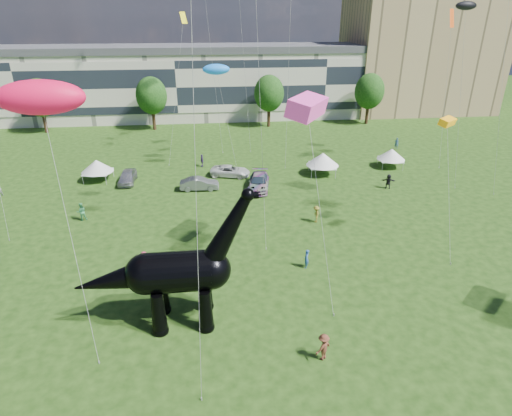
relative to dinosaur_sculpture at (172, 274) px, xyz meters
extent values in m
plane|color=#16330C|center=(5.38, -1.54, -3.65)|extent=(220.00, 220.00, 0.00)
cube|color=beige|center=(-2.62, 60.46, 2.35)|extent=(78.00, 11.00, 12.00)
cube|color=tan|center=(45.38, 63.46, 7.35)|extent=(28.00, 18.00, 22.00)
cylinder|color=#382314|center=(-24.62, 51.46, -2.05)|extent=(0.56, 0.56, 3.20)
ellipsoid|color=#14380F|center=(-24.62, 51.46, 2.67)|extent=(5.20, 5.20, 6.24)
cylinder|color=#382314|center=(-6.62, 51.46, -2.05)|extent=(0.56, 0.56, 3.20)
ellipsoid|color=#14380F|center=(-6.62, 51.46, 2.67)|extent=(5.20, 5.20, 6.24)
cylinder|color=#382314|center=(13.38, 51.46, -2.05)|extent=(0.56, 0.56, 3.20)
ellipsoid|color=#14380F|center=(13.38, 51.46, 2.67)|extent=(5.20, 5.20, 6.24)
cylinder|color=#382314|center=(31.38, 51.46, -2.05)|extent=(0.56, 0.56, 3.20)
ellipsoid|color=#14380F|center=(31.38, 51.46, 2.67)|extent=(5.20, 5.20, 6.24)
cone|color=black|center=(-0.94, -1.08, -2.18)|extent=(1.02, 1.02, 2.94)
sphere|color=black|center=(-0.94, -1.08, -3.48)|extent=(1.08, 1.08, 1.08)
cone|color=black|center=(-0.95, 1.08, -2.18)|extent=(1.02, 1.02, 2.94)
sphere|color=black|center=(-0.95, 1.08, -3.48)|extent=(1.08, 1.08, 1.08)
cone|color=black|center=(1.99, -1.07, -2.18)|extent=(1.02, 1.02, 2.94)
sphere|color=black|center=(1.99, -1.07, -3.48)|extent=(1.08, 1.08, 1.08)
cone|color=black|center=(1.99, 1.08, -2.18)|extent=(1.02, 1.02, 2.94)
sphere|color=black|center=(1.99, 1.08, -3.48)|extent=(1.08, 1.08, 1.08)
cylinder|color=black|center=(0.42, 0.00, 0.17)|extent=(4.12, 2.65, 2.64)
sphere|color=black|center=(-1.63, 0.00, 0.17)|extent=(2.64, 2.64, 2.64)
sphere|color=black|center=(2.48, 0.01, 0.17)|extent=(2.55, 2.55, 2.55)
cone|color=black|center=(3.68, 0.01, 3.00)|extent=(3.69, 1.48, 5.18)
sphere|color=black|center=(4.87, 0.01, 5.25)|extent=(0.82, 0.82, 0.82)
cylinder|color=black|center=(5.16, 0.01, 5.20)|extent=(0.69, 0.43, 0.43)
cone|color=black|center=(-3.65, -0.01, -0.16)|extent=(5.18, 2.07, 2.88)
imported|color=#A9A9AD|center=(-7.21, 26.04, -2.89)|extent=(1.89, 4.52, 1.53)
imported|color=slate|center=(1.37, 22.91, -2.92)|extent=(4.48, 1.67, 1.46)
imported|color=silver|center=(5.14, 26.96, -2.97)|extent=(5.31, 3.43, 1.36)
imported|color=#595960|center=(8.19, 22.48, -2.84)|extent=(3.20, 5.92, 1.63)
cube|color=silver|center=(16.68, 26.37, -2.49)|extent=(3.55, 3.55, 0.13)
cone|color=silver|center=(16.68, 26.37, -1.64)|extent=(4.50, 4.50, 1.59)
cylinder|color=#999999|center=(15.02, 25.09, -3.07)|extent=(0.06, 0.06, 1.16)
cylinder|color=#999999|center=(17.96, 24.71, -3.07)|extent=(0.06, 0.06, 1.16)
cylinder|color=#999999|center=(15.40, 28.03, -3.07)|extent=(0.06, 0.06, 1.16)
cylinder|color=#999999|center=(18.34, 27.65, -3.07)|extent=(0.06, 0.06, 1.16)
cube|color=white|center=(26.32, 28.05, -2.62)|extent=(3.20, 3.20, 0.11)
cone|color=white|center=(26.32, 28.05, -1.86)|extent=(4.05, 4.05, 1.41)
cylinder|color=#999999|center=(24.83, 26.93, -3.13)|extent=(0.06, 0.06, 1.04)
cylinder|color=#999999|center=(27.44, 26.56, -3.13)|extent=(0.06, 0.06, 1.04)
cylinder|color=#999999|center=(25.20, 29.55, -3.13)|extent=(0.06, 0.06, 1.04)
cylinder|color=#999999|center=(27.81, 29.17, -3.13)|extent=(0.06, 0.06, 1.04)
cube|color=silver|center=(-10.87, 27.31, -2.57)|extent=(3.29, 3.29, 0.12)
cone|color=silver|center=(-10.87, 27.31, -1.79)|extent=(4.17, 4.17, 1.47)
cylinder|color=#999999|center=(-12.41, 26.12, -3.11)|extent=(0.06, 0.06, 1.08)
cylinder|color=#999999|center=(-9.68, 25.78, -3.11)|extent=(0.06, 0.06, 1.08)
cylinder|color=#999999|center=(-12.07, 28.85, -3.11)|extent=(0.06, 0.06, 1.08)
cylinder|color=#999999|center=(-9.34, 28.51, -3.11)|extent=(0.06, 0.06, 1.08)
imported|color=brown|center=(8.84, -4.47, -2.77)|extent=(1.32, 1.18, 1.77)
imported|color=#275291|center=(10.03, 5.42, -2.85)|extent=(0.54, 0.67, 1.60)
imported|color=olive|center=(12.73, 13.31, -2.80)|extent=(0.70, 1.14, 1.70)
imported|color=#AA2A4B|center=(-2.77, 6.30, -2.77)|extent=(0.62, 0.90, 1.76)
imported|color=black|center=(23.12, 20.90, -2.78)|extent=(1.70, 0.95, 1.74)
imported|color=#4A306C|center=(1.65, 31.07, -2.82)|extent=(0.43, 0.98, 1.66)
imported|color=#3A9257|center=(-10.08, 16.29, -2.74)|extent=(1.09, 0.98, 1.83)
imported|color=#32577E|center=(30.54, 36.02, -2.84)|extent=(0.70, 0.60, 1.63)
ellipsoid|color=#E30F3F|center=(-6.40, 1.79, 10.86)|extent=(5.38, 4.19, 1.91)
ellipsoid|color=blue|center=(3.95, 30.17, 8.80)|extent=(2.93, 3.51, 1.26)
cube|color=#E940A8|center=(9.70, 6.47, 9.02)|extent=(3.75, 4.38, 1.58)
ellipsoid|color=black|center=(30.67, 24.40, 15.65)|extent=(2.00, 2.56, 0.91)
plane|color=#D6470E|center=(32.51, 30.09, 14.33)|extent=(1.78, 1.78, 2.09)
cube|color=#FFA50D|center=(22.16, 9.43, 6.93)|extent=(1.91, 1.77, 0.73)
plane|color=yellow|center=(0.17, 37.35, 14.33)|extent=(1.19, 1.38, 1.40)
camera|label=1|loc=(2.75, -23.25, 15.21)|focal=30.00mm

